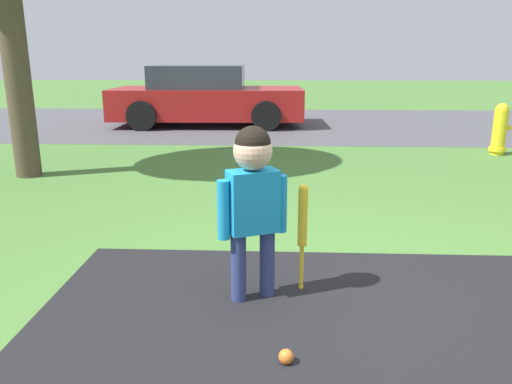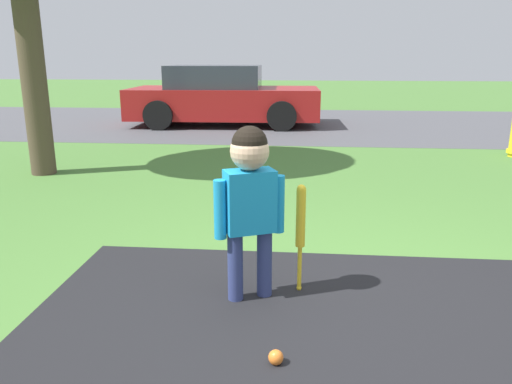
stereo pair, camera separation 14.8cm
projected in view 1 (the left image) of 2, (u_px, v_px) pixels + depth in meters
name	position (u px, v px, depth m)	size (l,w,h in m)	color
ground_plane	(351.00, 319.00, 2.85)	(60.00, 60.00, 0.00)	#477533
street_strip	(298.00, 123.00, 11.26)	(40.00, 6.00, 0.01)	#4C4C51
child	(253.00, 190.00, 2.93)	(0.41, 0.27, 1.07)	navy
baseball_bat	(303.00, 222.00, 3.10)	(0.06, 0.06, 0.70)	yellow
sports_ball	(286.00, 357.00, 2.43)	(0.07, 0.07, 0.07)	orange
fire_hydrant	(500.00, 130.00, 7.56)	(0.29, 0.26, 0.78)	yellow
parked_car	(206.00, 97.00, 10.83)	(4.11, 2.14, 1.27)	maroon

